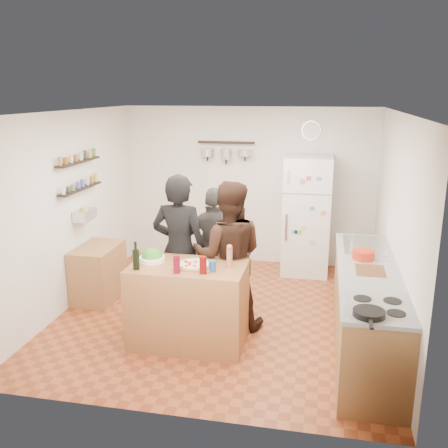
% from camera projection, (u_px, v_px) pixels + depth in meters
% --- Properties ---
extents(room_shell, '(4.20, 4.20, 4.20)m').
position_uv_depth(room_shell, '(228.00, 211.00, 6.37)').
color(room_shell, brown).
rests_on(room_shell, ground).
extents(prep_island, '(1.25, 0.72, 0.91)m').
position_uv_depth(prep_island, '(189.00, 304.00, 5.50)').
color(prep_island, '#955D36').
rests_on(prep_island, floor).
extents(pizza_board, '(0.42, 0.34, 0.02)m').
position_uv_depth(pizza_board, '(194.00, 266.00, 5.34)').
color(pizza_board, '#945636').
rests_on(pizza_board, prep_island).
extents(pizza, '(0.34, 0.34, 0.02)m').
position_uv_depth(pizza, '(194.00, 264.00, 5.34)').
color(pizza, beige).
rests_on(pizza, pizza_board).
extents(salad_bowl, '(0.28, 0.28, 0.06)m').
position_uv_depth(salad_bowl, '(152.00, 259.00, 5.50)').
color(salad_bowl, white).
rests_on(salad_bowl, prep_island).
extents(wine_bottle, '(0.07, 0.07, 0.21)m').
position_uv_depth(wine_bottle, '(136.00, 260.00, 5.24)').
color(wine_bottle, black).
rests_on(wine_bottle, prep_island).
extents(wine_glass_near, '(0.07, 0.07, 0.17)m').
position_uv_depth(wine_glass_near, '(177.00, 265.00, 5.14)').
color(wine_glass_near, '#60081B').
rests_on(wine_glass_near, prep_island).
extents(wine_glass_far, '(0.07, 0.07, 0.18)m').
position_uv_depth(wine_glass_far, '(203.00, 265.00, 5.13)').
color(wine_glass_far, '#540707').
rests_on(wine_glass_far, prep_island).
extents(pepper_mill, '(0.06, 0.06, 0.20)m').
position_uv_depth(pepper_mill, '(230.00, 258.00, 5.32)').
color(pepper_mill, '#A66545').
rests_on(pepper_mill, prep_island).
extents(salt_canister, '(0.07, 0.07, 0.12)m').
position_uv_depth(salt_canister, '(212.00, 266.00, 5.19)').
color(salt_canister, navy).
rests_on(salt_canister, prep_island).
extents(person_left, '(0.69, 0.48, 1.83)m').
position_uv_depth(person_left, '(180.00, 250.00, 5.88)').
color(person_left, black).
rests_on(person_left, floor).
extents(person_center, '(0.93, 0.77, 1.76)m').
position_uv_depth(person_center, '(228.00, 256.00, 5.80)').
color(person_center, black).
rests_on(person_center, floor).
extents(person_back, '(0.96, 0.47, 1.58)m').
position_uv_depth(person_back, '(215.00, 249.00, 6.34)').
color(person_back, '#302D2B').
rests_on(person_back, floor).
extents(counter_run, '(0.63, 2.63, 0.90)m').
position_uv_depth(counter_run, '(367.00, 310.00, 5.36)').
color(counter_run, '#9E7042').
rests_on(counter_run, floor).
extents(stove_top, '(0.60, 0.62, 0.02)m').
position_uv_depth(stove_top, '(379.00, 307.00, 4.35)').
color(stove_top, white).
rests_on(stove_top, counter_run).
extents(skillet, '(0.27, 0.27, 0.05)m').
position_uv_depth(skillet, '(369.00, 313.00, 4.15)').
color(skillet, black).
rests_on(skillet, stove_top).
extents(sink, '(0.50, 0.80, 0.03)m').
position_uv_depth(sink, '(364.00, 246.00, 6.05)').
color(sink, silver).
rests_on(sink, counter_run).
extents(cutting_board, '(0.30, 0.40, 0.02)m').
position_uv_depth(cutting_board, '(370.00, 271.00, 5.20)').
color(cutting_board, '#9A5F38').
rests_on(cutting_board, counter_run).
extents(red_bowl, '(0.24, 0.24, 0.10)m').
position_uv_depth(red_bowl, '(363.00, 255.00, 5.54)').
color(red_bowl, '#B82C15').
rests_on(red_bowl, counter_run).
extents(fridge, '(0.70, 0.68, 1.80)m').
position_uv_depth(fridge, '(307.00, 215.00, 7.57)').
color(fridge, white).
rests_on(fridge, floor).
extents(wall_clock, '(0.30, 0.03, 0.30)m').
position_uv_depth(wall_clock, '(311.00, 130.00, 7.56)').
color(wall_clock, silver).
rests_on(wall_clock, back_wall).
extents(spice_shelf_lower, '(0.12, 1.00, 0.02)m').
position_uv_depth(spice_shelf_lower, '(81.00, 189.00, 6.50)').
color(spice_shelf_lower, black).
rests_on(spice_shelf_lower, left_wall).
extents(spice_shelf_upper, '(0.12, 1.00, 0.02)m').
position_uv_depth(spice_shelf_upper, '(79.00, 162.00, 6.40)').
color(spice_shelf_upper, black).
rests_on(spice_shelf_upper, left_wall).
extents(produce_basket, '(0.18, 0.35, 0.14)m').
position_uv_depth(produce_basket, '(85.00, 215.00, 6.58)').
color(produce_basket, silver).
rests_on(produce_basket, left_wall).
extents(side_table, '(0.50, 0.80, 0.73)m').
position_uv_depth(side_table, '(98.00, 272.00, 6.72)').
color(side_table, '#A27D43').
rests_on(side_table, floor).
extents(pot_rack, '(0.90, 0.04, 0.04)m').
position_uv_depth(pot_rack, '(226.00, 143.00, 7.78)').
color(pot_rack, black).
rests_on(pot_rack, back_wall).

